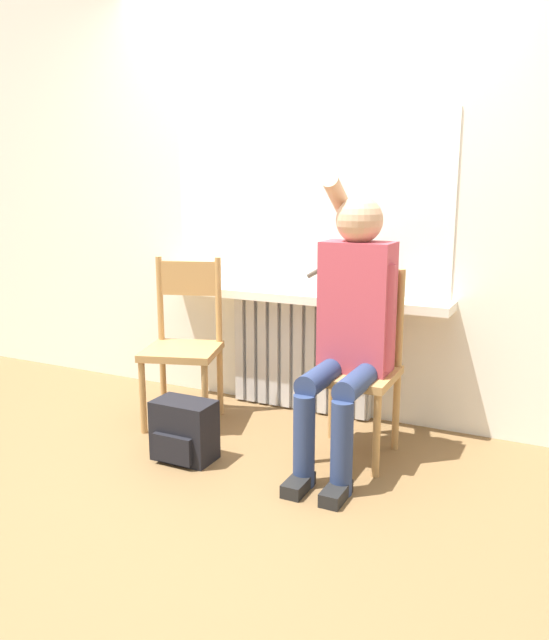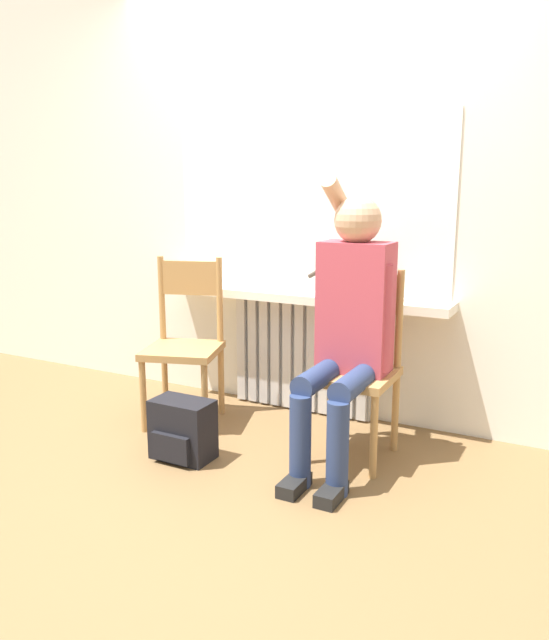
{
  "view_description": "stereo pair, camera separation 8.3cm",
  "coord_description": "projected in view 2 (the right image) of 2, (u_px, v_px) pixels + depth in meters",
  "views": [
    {
      "loc": [
        1.46,
        -2.17,
        1.34
      ],
      "look_at": [
        0.0,
        0.8,
        0.63
      ],
      "focal_mm": 35.0,
      "sensor_mm": 36.0,
      "label": 1
    },
    {
      "loc": [
        1.53,
        -2.13,
        1.34
      ],
      "look_at": [
        0.0,
        0.8,
        0.63
      ],
      "focal_mm": 35.0,
      "sensor_mm": 36.0,
      "label": 2
    }
  ],
  "objects": [
    {
      "name": "windowsill",
      "position": [
        297.0,
        296.0,
        3.61
      ],
      "size": [
        1.79,
        0.23,
        0.05
      ],
      "color": "white",
      "rests_on": "radiator"
    },
    {
      "name": "chair_left",
      "position": [
        185.0,
        341.0,
        3.56
      ],
      "size": [
        0.51,
        0.51,
        0.94
      ],
      "rotation": [
        0.0,
        0.0,
        0.31
      ],
      "color": "#B2844C",
      "rests_on": "ground_plane"
    },
    {
      "name": "person",
      "position": [
        350.0,
        318.0,
        2.95
      ],
      "size": [
        0.36,
        0.97,
        1.4
      ],
      "color": "navy",
      "rests_on": "ground_plane"
    },
    {
      "name": "ground_plane",
      "position": [
        193.0,
        488.0,
        2.82
      ],
      "size": [
        12.0,
        12.0,
        0.0
      ],
      "primitive_type": "plane",
      "color": "brown"
    },
    {
      "name": "cat",
      "position": [
        362.0,
        276.0,
        3.37
      ],
      "size": [
        0.51,
        0.1,
        0.21
      ],
      "color": "#4C4238",
      "rests_on": "windowsill"
    },
    {
      "name": "backpack",
      "position": [
        182.0,
        430.0,
        3.11
      ],
      "size": [
        0.3,
        0.21,
        0.3
      ],
      "color": "black",
      "rests_on": "ground_plane"
    },
    {
      "name": "window_glass",
      "position": [
        306.0,
        204.0,
        3.6
      ],
      "size": [
        1.71,
        0.01,
        1.0
      ],
      "color": "white",
      "rests_on": "windowsill"
    },
    {
      "name": "chair_right",
      "position": [
        355.0,
        364.0,
        3.09
      ],
      "size": [
        0.41,
        0.41,
        0.94
      ],
      "rotation": [
        0.0,
        0.0,
        0.01
      ],
      "color": "#B2844C",
      "rests_on": "ground_plane"
    },
    {
      "name": "radiator",
      "position": [
        302.0,
        355.0,
        3.75
      ],
      "size": [
        0.88,
        0.08,
        0.69
      ],
      "color": "silver",
      "rests_on": "ground_plane"
    },
    {
      "name": "wall_with_window",
      "position": [
        309.0,
        184.0,
        3.6
      ],
      "size": [
        7.0,
        0.06,
        2.7
      ],
      "color": "white",
      "rests_on": "ground_plane"
    }
  ]
}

